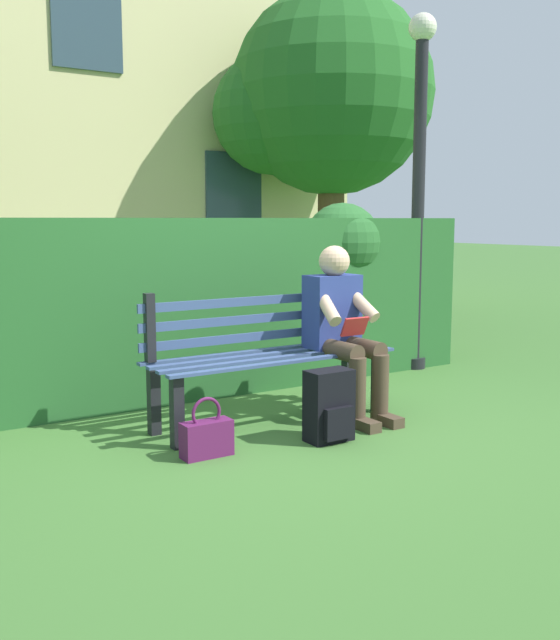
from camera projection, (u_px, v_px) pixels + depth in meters
name	position (u px, v px, depth m)	size (l,w,h in m)	color
ground	(272.00, 422.00, 5.00)	(60.00, 60.00, 0.00)	#3D6B2D
park_bench	(266.00, 354.00, 5.00)	(1.74, 0.51, 0.92)	black
person_seated	(343.00, 326.00, 5.11)	(0.44, 0.73, 1.20)	navy
hedge_backdrop	(168.00, 302.00, 5.74)	(5.61, 0.84, 1.53)	#265B28
building_facade	(55.00, 99.00, 10.41)	(8.31, 3.05, 6.20)	beige
backpack	(329.00, 406.00, 4.55)	(0.29, 0.24, 0.45)	black
handbag	(207.00, 437.00, 4.26)	(0.30, 0.13, 0.36)	#59194C
tree_far	(322.00, 98.00, 9.84)	(2.88, 2.75, 4.46)	brown
lamp_post	(419.00, 174.00, 6.59)	(0.25, 0.25, 3.19)	black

